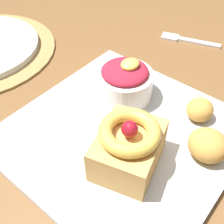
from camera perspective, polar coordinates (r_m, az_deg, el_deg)
dining_table at (r=0.59m, az=-2.50°, el=-1.92°), size 1.23×0.95×0.73m
front_plate at (r=0.43m, az=2.07°, el=-4.44°), size 0.31×0.31×0.01m
cake_slice at (r=0.36m, az=3.27°, el=-6.66°), size 0.11×0.10×0.08m
berry_ramekin at (r=0.46m, az=2.49°, el=5.96°), size 0.09×0.09×0.07m
fritter_front at (r=0.40m, az=18.31°, el=-6.19°), size 0.05×0.05×0.04m
fritter_middle at (r=0.45m, az=16.85°, el=0.46°), size 0.04×0.04×0.03m
fork at (r=0.66m, az=14.29°, el=13.55°), size 0.06×0.12×0.00m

